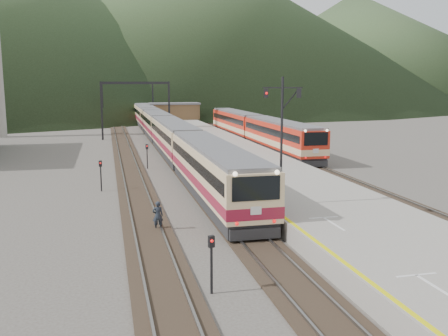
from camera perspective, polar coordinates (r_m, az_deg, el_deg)
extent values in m
plane|color=#47423D|center=(18.99, 9.67, -14.88)|extent=(400.00, 400.00, 0.00)
cube|color=black|center=(56.81, -6.15, 1.80)|extent=(2.60, 200.00, 0.12)
cube|color=slate|center=(56.71, -6.88, 1.87)|extent=(0.10, 200.00, 0.14)
cube|color=slate|center=(56.89, -5.43, 1.93)|extent=(0.10, 200.00, 0.14)
cube|color=black|center=(56.42, -11.20, 1.61)|extent=(2.60, 200.00, 0.12)
cube|color=slate|center=(56.39, -11.93, 1.69)|extent=(0.10, 200.00, 0.14)
cube|color=slate|center=(56.44, -10.47, 1.74)|extent=(0.10, 200.00, 0.14)
cube|color=black|center=(59.31, 4.94, 2.16)|extent=(2.60, 200.00, 0.12)
cube|color=slate|center=(59.08, 4.28, 2.23)|extent=(0.10, 200.00, 0.14)
cube|color=slate|center=(59.53, 5.60, 2.27)|extent=(0.10, 200.00, 0.14)
cube|color=gray|center=(55.77, -0.18, 2.16)|extent=(8.00, 100.00, 1.00)
cube|color=black|center=(70.95, -13.80, 6.35)|extent=(0.25, 0.25, 8.00)
cube|color=black|center=(71.48, -6.28, 6.60)|extent=(0.25, 0.25, 8.00)
cube|color=black|center=(70.96, -10.12, 9.55)|extent=(9.30, 0.22, 0.35)
cube|color=black|center=(95.92, -13.71, 7.17)|extent=(0.25, 0.25, 8.00)
cube|color=black|center=(96.32, -8.13, 7.36)|extent=(0.25, 0.25, 8.00)
cube|color=black|center=(95.93, -10.99, 9.54)|extent=(9.30, 0.22, 0.35)
cube|color=brown|center=(94.83, -5.69, 6.41)|extent=(9.00, 4.00, 2.80)
cube|color=slate|center=(94.75, -5.71, 7.34)|extent=(9.40, 4.40, 0.30)
cone|color=#2F4123|center=(209.66, -23.09, 15.07)|extent=(180.00, 180.00, 60.00)
cone|color=#2F4123|center=(250.36, -4.88, 16.52)|extent=(220.00, 220.00, 75.00)
cone|color=#2F4123|center=(254.88, 14.48, 13.31)|extent=(160.00, 160.00, 50.00)
cube|color=beige|center=(33.66, -1.22, -0.25)|extent=(2.94, 19.77, 3.59)
cube|color=beige|center=(53.47, -5.77, 3.43)|extent=(2.94, 19.77, 3.59)
cube|color=beige|center=(73.53, -7.86, 5.11)|extent=(2.94, 19.77, 3.59)
cube|color=beige|center=(93.68, -9.05, 6.06)|extent=(2.94, 19.77, 3.59)
cube|color=red|center=(54.69, 6.50, 3.46)|extent=(2.79, 18.76, 3.41)
cube|color=red|center=(73.03, 1.39, 5.09)|extent=(2.79, 18.76, 3.41)
cylinder|color=black|center=(28.07, 6.59, 2.98)|extent=(0.14, 0.14, 7.18)
cube|color=black|center=(27.88, 6.71, 9.10)|extent=(2.11, 0.75, 0.07)
cube|color=black|center=(27.87, 4.82, 8.52)|extent=(0.29, 0.25, 0.50)
cube|color=black|center=(27.92, 8.56, 8.45)|extent=(0.29, 0.25, 0.50)
cylinder|color=black|center=(19.05, -1.44, -11.39)|extent=(0.10, 0.10, 2.00)
cube|color=black|center=(18.70, -1.45, -8.39)|extent=(0.25, 0.21, 0.45)
cylinder|color=black|center=(46.53, -8.77, 1.15)|extent=(0.10, 0.10, 2.00)
cube|color=black|center=(46.39, -8.80, 2.44)|extent=(0.26, 0.23, 0.45)
cylinder|color=black|center=(37.48, -13.88, -1.09)|extent=(0.10, 0.10, 2.00)
cube|color=black|center=(37.31, -13.95, 0.49)|extent=(0.24, 0.19, 0.45)
imported|color=#1F252F|center=(27.20, -7.57, -5.41)|extent=(0.59, 0.40, 1.59)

